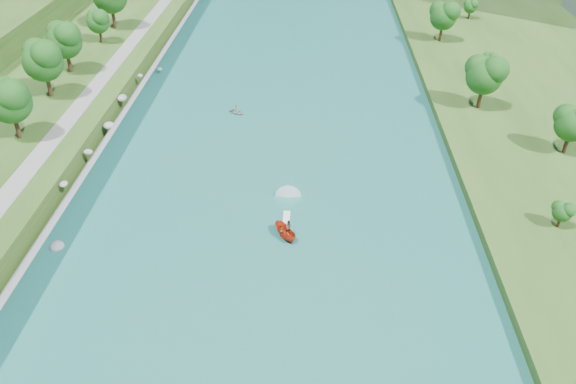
{
  "coord_description": "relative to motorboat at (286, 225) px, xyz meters",
  "views": [
    {
      "loc": [
        6.15,
        -48.31,
        44.17
      ],
      "look_at": [
        3.28,
        12.91,
        2.5
      ],
      "focal_mm": 35.0,
      "sensor_mm": 36.0,
      "label": 1
    }
  ],
  "objects": [
    {
      "name": "motorboat",
      "position": [
        0.0,
        0.0,
        0.0
      ],
      "size": [
        3.6,
        18.9,
        2.13
      ],
      "rotation": [
        0.0,
        0.0,
        3.73
      ],
      "color": "red",
      "rests_on": "river_water"
    },
    {
      "name": "ground",
      "position": [
        -3.22,
        -8.01,
        -0.78
      ],
      "size": [
        260.0,
        260.0,
        0.0
      ],
      "primitive_type": "plane",
      "color": "#2D5119",
      "rests_on": "ground"
    },
    {
      "name": "riprap_bank",
      "position": [
        -29.08,
        10.9,
        1.03
      ],
      "size": [
        5.15,
        236.0,
        4.61
      ],
      "color": "slate",
      "rests_on": "ground"
    },
    {
      "name": "river_water",
      "position": [
        -3.22,
        11.99,
        -0.73
      ],
      "size": [
        55.0,
        240.0,
        0.1
      ],
      "primitive_type": "cube",
      "color": "#19625C",
      "rests_on": "ground"
    },
    {
      "name": "raft",
      "position": [
        -10.29,
        32.66,
        -0.33
      ],
      "size": [
        3.62,
        3.42,
        1.5
      ],
      "rotation": [
        0.0,
        0.0,
        0.95
      ],
      "color": "gray",
      "rests_on": "river_water"
    },
    {
      "name": "trees_east",
      "position": [
        33.67,
        12.63,
        5.52
      ],
      "size": [
        16.18,
        139.16,
        11.02
      ],
      "color": "#164C14",
      "rests_on": "berm_east"
    },
    {
      "name": "riverside_path",
      "position": [
        -35.72,
        11.99,
        2.77
      ],
      "size": [
        3.0,
        200.0,
        0.1
      ],
      "primitive_type": "cube",
      "color": "gray",
      "rests_on": "berm_west"
    }
  ]
}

